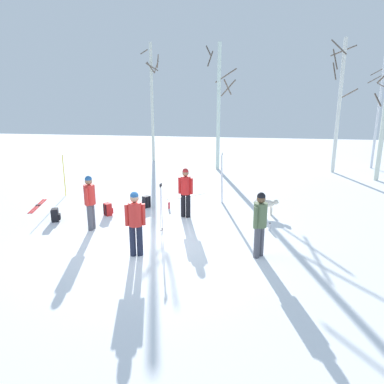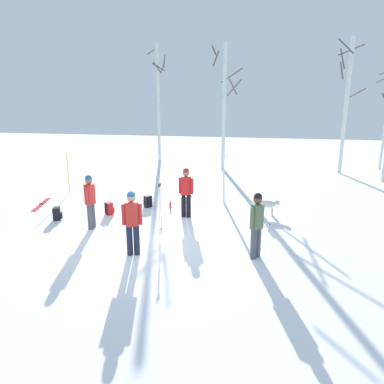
% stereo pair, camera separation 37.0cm
% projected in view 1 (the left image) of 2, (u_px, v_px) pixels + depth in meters
% --- Properties ---
extents(ground_plane, '(60.00, 60.00, 0.00)m').
position_uv_depth(ground_plane, '(151.00, 246.00, 9.72)').
color(ground_plane, white).
extents(person_0, '(0.34, 0.45, 1.72)m').
position_uv_depth(person_0, '(260.00, 221.00, 8.83)').
color(person_0, '#4C4C56').
rests_on(person_0, ground_plane).
extents(person_1, '(0.50, 0.34, 1.72)m').
position_uv_depth(person_1, '(135.00, 220.00, 8.90)').
color(person_1, '#1E2338').
rests_on(person_1, ground_plane).
extents(person_2, '(0.34, 0.52, 1.72)m').
position_uv_depth(person_2, '(90.00, 199.00, 10.74)').
color(person_2, '#4C4C56').
rests_on(person_2, ground_plane).
extents(person_3, '(0.52, 0.34, 1.72)m').
position_uv_depth(person_3, '(186.00, 190.00, 11.91)').
color(person_3, black).
rests_on(person_3, ground_plane).
extents(dog, '(0.90, 0.23, 0.57)m').
position_uv_depth(dog, '(267.00, 204.00, 12.31)').
color(dog, beige).
rests_on(dog, ground_plane).
extents(ski_pair_planted_0, '(0.10, 0.27, 2.00)m').
position_uv_depth(ski_pair_planted_0, '(222.00, 178.00, 13.56)').
color(ski_pair_planted_0, white).
rests_on(ski_pair_planted_0, ground_plane).
extents(ski_pair_planted_1, '(0.07, 0.16, 1.74)m').
position_uv_depth(ski_pair_planted_1, '(64.00, 175.00, 14.69)').
color(ski_pair_planted_1, yellow).
rests_on(ski_pair_planted_1, ground_plane).
extents(ski_pair_lying_0, '(0.68, 1.83, 0.05)m').
position_uv_depth(ski_pair_lying_0, '(38.00, 206.00, 13.40)').
color(ski_pair_lying_0, red).
rests_on(ski_pair_lying_0, ground_plane).
extents(ski_pair_lying_1, '(1.42, 1.39, 0.05)m').
position_uv_depth(ski_pair_lying_1, '(186.00, 196.00, 14.81)').
color(ski_pair_lying_1, white).
rests_on(ski_pair_lying_1, ground_plane).
extents(ski_poles_0, '(0.07, 0.24, 1.53)m').
position_uv_depth(ski_poles_0, '(161.00, 207.00, 10.55)').
color(ski_poles_0, '#B2B2BC').
rests_on(ski_poles_0, ground_plane).
extents(backpack_0, '(0.34, 0.33, 0.44)m').
position_uv_depth(backpack_0, '(146.00, 202.00, 13.19)').
color(backpack_0, black).
rests_on(backpack_0, ground_plane).
extents(backpack_1, '(0.34, 0.35, 0.44)m').
position_uv_depth(backpack_1, '(108.00, 209.00, 12.28)').
color(backpack_1, red).
rests_on(backpack_1, ground_plane).
extents(backpack_2, '(0.34, 0.32, 0.44)m').
position_uv_depth(backpack_2, '(55.00, 215.00, 11.67)').
color(backpack_2, black).
rests_on(backpack_2, ground_plane).
extents(water_bottle_0, '(0.07, 0.07, 0.27)m').
position_uv_depth(water_bottle_0, '(169.00, 205.00, 13.07)').
color(water_bottle_0, red).
rests_on(water_bottle_0, ground_plane).
extents(water_bottle_1, '(0.07, 0.07, 0.25)m').
position_uv_depth(water_bottle_1, '(270.00, 227.00, 10.87)').
color(water_bottle_1, silver).
rests_on(water_bottle_1, ground_plane).
extents(birch_tree_0, '(1.15, 1.11, 7.41)m').
position_uv_depth(birch_tree_0, '(152.00, 101.00, 22.50)').
color(birch_tree_0, silver).
rests_on(birch_tree_0, ground_plane).
extents(birch_tree_1, '(1.78, 1.77, 6.99)m').
position_uv_depth(birch_tree_1, '(219.00, 104.00, 19.71)').
color(birch_tree_1, silver).
rests_on(birch_tree_1, ground_plane).
extents(birch_tree_2, '(1.57, 1.56, 7.08)m').
position_uv_depth(birch_tree_2, '(339.00, 103.00, 18.81)').
color(birch_tree_2, silver).
rests_on(birch_tree_2, ground_plane).
extents(birch_tree_3, '(1.45, 1.58, 5.89)m').
position_uv_depth(birch_tree_3, '(384.00, 120.00, 16.99)').
color(birch_tree_3, silver).
rests_on(birch_tree_3, ground_plane).
extents(birch_tree_4, '(1.37, 1.40, 7.12)m').
position_uv_depth(birch_tree_4, '(379.00, 105.00, 20.04)').
color(birch_tree_4, silver).
rests_on(birch_tree_4, ground_plane).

